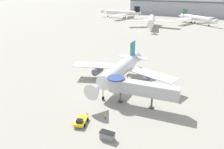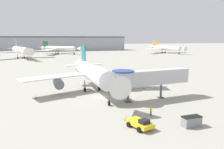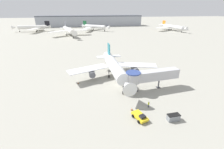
{
  "view_description": "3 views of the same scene",
  "coord_description": "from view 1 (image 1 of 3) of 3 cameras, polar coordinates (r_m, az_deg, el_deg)",
  "views": [
    {
      "loc": [
        24.22,
        -46.02,
        25.54
      ],
      "look_at": [
        -2.29,
        2.22,
        3.38
      ],
      "focal_mm": 35.0,
      "sensor_mm": 36.0,
      "label": 1
    },
    {
      "loc": [
        -10.76,
        -42.24,
        12.0
      ],
      "look_at": [
        1.22,
        -2.84,
        5.12
      ],
      "focal_mm": 35.0,
      "sensor_mm": 36.0,
      "label": 2
    },
    {
      "loc": [
        -9.34,
        -41.48,
        22.3
      ],
      "look_at": [
        -2.95,
        -2.9,
        4.98
      ],
      "focal_mm": 24.0,
      "sensor_mm": 36.0,
      "label": 3
    }
  ],
  "objects": [
    {
      "name": "main_airplane",
      "position": [
        59.97,
        2.08,
        1.16
      ],
      "size": [
        31.61,
        28.5,
        10.18
      ],
      "rotation": [
        0.0,
        0.0,
        0.06
      ],
      "color": "silver",
      "rests_on": "ground_plane"
    },
    {
      "name": "terminal_building",
      "position": [
        223.44,
        22.64,
        15.54
      ],
      "size": [
        136.22,
        19.43,
        13.72
      ],
      "color": "#999EA8",
      "rests_on": "ground_plane"
    },
    {
      "name": "traffic_cone_near_nose",
      "position": [
        47.75,
        -6.58,
        -10.09
      ],
      "size": [
        0.44,
        0.44,
        0.72
      ],
      "color": "black",
      "rests_on": "ground_plane"
    },
    {
      "name": "ground_crew_marshaller",
      "position": [
        45.72,
        -1.77,
        -10.66
      ],
      "size": [
        0.33,
        0.35,
        1.61
      ],
      "rotation": [
        0.0,
        0.0,
        2.26
      ],
      "color": "#1E2338",
      "rests_on": "ground_plane"
    },
    {
      "name": "ground_plane",
      "position": [
        57.94,
        0.93,
        -4.23
      ],
      "size": [
        800.0,
        800.0,
        0.0
      ],
      "primitive_type": "plane",
      "color": "#9E9B8E"
    },
    {
      "name": "traffic_cone_starboard_wing",
      "position": [
        57.96,
        13.2,
        -4.48
      ],
      "size": [
        0.43,
        0.43,
        0.71
      ],
      "color": "black",
      "rests_on": "ground_plane"
    },
    {
      "name": "traffic_cone_port_wing",
      "position": [
        66.39,
        -7.9,
        -0.61
      ],
      "size": [
        0.42,
        0.42,
        0.69
      ],
      "color": "black",
      "rests_on": "ground_plane"
    },
    {
      "name": "pushback_tug_yellow",
      "position": [
        44.95,
        -8.13,
        -11.92
      ],
      "size": [
        3.12,
        4.24,
        1.45
      ],
      "rotation": [
        0.0,
        0.0,
        0.32
      ],
      "color": "yellow",
      "rests_on": "ground_plane"
    },
    {
      "name": "background_jet_green_tail",
      "position": [
        177.33,
        21.11,
        13.64
      ],
      "size": [
        30.63,
        31.78,
        9.77
      ],
      "rotation": [
        0.0,
        0.0,
        0.95
      ],
      "color": "white",
      "rests_on": "ground_plane"
    },
    {
      "name": "service_container_gray",
      "position": [
        40.67,
        -1.25,
        -15.67
      ],
      "size": [
        2.82,
        1.44,
        1.45
      ],
      "rotation": [
        0.0,
        0.0,
        0.05
      ],
      "color": "gray",
      "rests_on": "ground_plane"
    },
    {
      "name": "jet_bridge",
      "position": [
        49.59,
        6.4,
        -3.39
      ],
      "size": [
        16.51,
        5.01,
        6.13
      ],
      "rotation": [
        0.0,
        0.0,
        0.12
      ],
      "color": "#B7B7BC",
      "rests_on": "ground_plane"
    },
    {
      "name": "background_jet_gray_tail",
      "position": [
        151.98,
        10.22,
        13.8
      ],
      "size": [
        33.26,
        36.16,
        11.3
      ],
      "rotation": [
        0.0,
        0.0,
        0.31
      ],
      "color": "white",
      "rests_on": "ground_plane"
    },
    {
      "name": "background_jet_black_tail",
      "position": [
        198.95,
        2.62,
        15.84
      ],
      "size": [
        37.26,
        36.88,
        10.3
      ],
      "rotation": [
        0.0,
        0.0,
        -1.52
      ],
      "color": "white",
      "rests_on": "ground_plane"
    }
  ]
}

